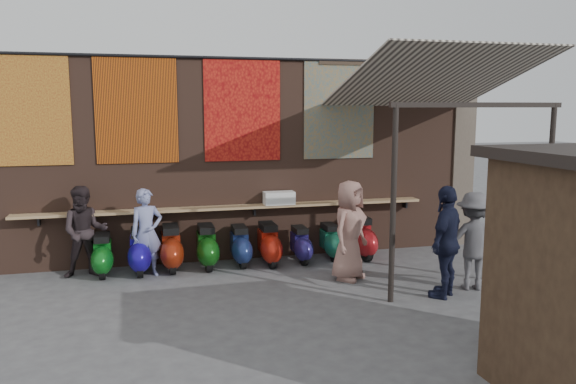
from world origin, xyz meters
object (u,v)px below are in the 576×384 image
object	(u,v)px
scooter_stool_3	(207,247)
scooter_stool_5	(269,244)
scooter_stool_2	(171,248)
shopper_tan	(349,230)
diner_left	(147,233)
shopper_grey	(473,241)
scooter_stool_6	(301,245)
scooter_stool_1	(140,252)
scooter_stool_8	(361,238)
shopper_navy	(446,242)
diner_right	(85,232)
shelf_box	(279,198)
scooter_stool_7	(331,242)
scooter_stool_4	(240,246)
scooter_stool_0	(103,255)

from	to	relation	value
scooter_stool_3	scooter_stool_5	xyz separation A→B (m)	(1.20, -0.07, -0.01)
scooter_stool_2	shopper_tan	distance (m)	3.36
scooter_stool_3	diner_left	size ratio (longest dim) A/B	0.54
scooter_stool_3	shopper_grey	distance (m)	4.84
scooter_stool_2	shopper_grey	distance (m)	5.43
scooter_stool_6	diner_left	bearing A→B (deg)	-176.53
scooter_stool_5	shopper_tan	size ratio (longest dim) A/B	0.48
scooter_stool_1	shopper_tan	distance (m)	3.87
scooter_stool_8	shopper_tan	size ratio (longest dim) A/B	0.50
scooter_stool_8	shopper_navy	size ratio (longest dim) A/B	0.49
diner_left	diner_right	distance (m)	1.10
shelf_box	scooter_stool_7	world-z (taller)	shelf_box
diner_left	shopper_navy	xyz separation A→B (m)	(4.65, -2.37, 0.11)
scooter_stool_8	scooter_stool_4	bearing A→B (deg)	178.25
scooter_stool_6	diner_left	size ratio (longest dim) A/B	0.46
scooter_stool_3	shopper_tan	xyz separation A→B (m)	(2.38, -1.34, 0.48)
scooter_stool_2	scooter_stool_7	size ratio (longest dim) A/B	1.19
scooter_stool_3	scooter_stool_4	xyz separation A→B (m)	(0.65, 0.02, -0.03)
diner_right	shopper_grey	world-z (taller)	diner_right
scooter_stool_5	scooter_stool_7	size ratio (longest dim) A/B	1.14
scooter_stool_5	scooter_stool_0	bearing A→B (deg)	179.16
scooter_stool_8	diner_left	distance (m)	4.25
scooter_stool_5	scooter_stool_8	bearing A→B (deg)	0.31
diner_right	scooter_stool_5	bearing A→B (deg)	-1.59
scooter_stool_2	scooter_stool_3	size ratio (longest dim) A/B	1.03
scooter_stool_5	scooter_stool_6	distance (m)	0.65
scooter_stool_2	scooter_stool_3	distance (m)	0.66
shelf_box	scooter_stool_4	distance (m)	1.24
shelf_box	scooter_stool_3	xyz separation A→B (m)	(-1.49, -0.28, -0.84)
scooter_stool_1	scooter_stool_6	bearing A→B (deg)	-0.25
scooter_stool_4	shopper_tan	size ratio (longest dim) A/B	0.45
shopper_grey	scooter_stool_5	bearing A→B (deg)	-20.34
scooter_stool_3	diner_right	bearing A→B (deg)	-179.36
scooter_stool_6	scooter_stool_5	bearing A→B (deg)	-179.39
scooter_stool_5	scooter_stool_8	size ratio (longest dim) A/B	0.95
shelf_box	shopper_navy	bearing A→B (deg)	-54.51
shelf_box	scooter_stool_1	size ratio (longest dim) A/B	0.70
shopper_tan	scooter_stool_8	bearing A→B (deg)	18.51
diner_left	scooter_stool_5	bearing A→B (deg)	-12.91
scooter_stool_6	shopper_navy	distance (m)	3.12
scooter_stool_5	diner_left	world-z (taller)	diner_left
scooter_stool_5	scooter_stool_8	world-z (taller)	scooter_stool_8
scooter_stool_3	shopper_tan	size ratio (longest dim) A/B	0.48
scooter_stool_2	scooter_stool_7	bearing A→B (deg)	0.36
scooter_stool_0	shopper_grey	bearing A→B (deg)	-20.96
scooter_stool_2	scooter_stool_6	bearing A→B (deg)	-1.56
shopper_grey	scooter_stool_2	bearing A→B (deg)	-8.94
shelf_box	scooter_stool_7	xyz separation A→B (m)	(1.01, -0.25, -0.90)
shopper_grey	scooter_stool_3	bearing A→B (deg)	-12.34
scooter_stool_2	shopper_grey	xyz separation A→B (m)	(4.87, -2.36, 0.41)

